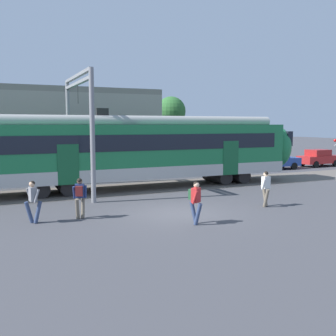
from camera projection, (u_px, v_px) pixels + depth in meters
The scene contains 10 objects.
ground_plane at pixel (177, 213), 16.94m from camera, with size 160.00×160.00×0.00m, color #424247.
pedestrian_grey at pixel (33, 199), 15.13m from camera, with size 0.68×0.54×1.67m.
pedestrian_navy at pixel (80, 195), 15.85m from camera, with size 0.64×0.59×1.67m.
pedestrian_red at pixel (195, 199), 14.96m from camera, with size 0.51×0.71×1.67m.
pedestrian_white at pixel (266, 186), 18.19m from camera, with size 0.54×0.66×1.67m.
parked_car_blue at pixel (276, 160), 33.40m from camera, with size 4.06×1.87×1.54m.
parked_car_red at pixel (319, 158), 35.73m from camera, with size 4.08×1.91×1.54m.
catenary_gantry at pixel (78, 115), 21.69m from camera, with size 0.24×6.64×6.53m.
background_building at pixel (27, 133), 28.00m from camera, with size 18.78×5.00×9.20m.
street_tree_right at pixel (171, 112), 38.27m from camera, with size 2.84×2.84×6.52m.
Camera 1 is at (-7.17, -15.00, 3.82)m, focal length 42.00 mm.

